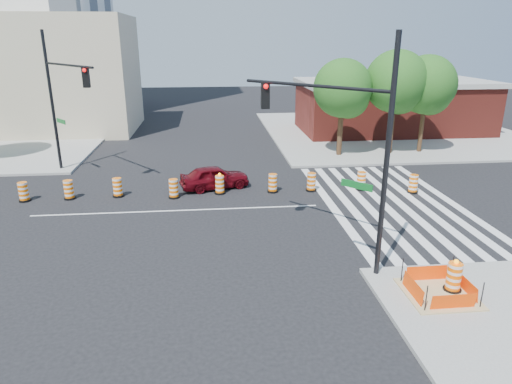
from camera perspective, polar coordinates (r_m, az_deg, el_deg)
The scene contains 23 objects.
ground at distance 22.92m, azimuth -9.82°, elevation -2.31°, with size 120.00×120.00×0.00m, color black.
sidewalk_ne at distance 43.36m, azimuth 16.39°, elevation 7.29°, with size 22.00×22.00×0.15m, color gray.
crosswalk_east at distance 24.66m, azimuth 16.46°, elevation -1.28°, with size 6.75×13.50×0.01m.
lane_centerline at distance 22.92m, azimuth -9.82°, elevation -2.29°, with size 14.00×0.12×0.01m, color silver.
excavation_pit at distance 16.39m, azimuth 21.85°, elevation -11.58°, with size 2.20×2.20×0.90m.
brick_storefront at distance 43.00m, azimuth 16.66°, elevation 10.21°, with size 16.50×8.50×4.60m.
beige_midrise at distance 45.59m, azimuth -24.10°, elevation 13.25°, with size 14.00×10.00×10.00m, color #C3B895.
red_coupe at distance 25.85m, azimuth -5.19°, elevation 1.88°, with size 1.56×3.87×1.32m, color #55070F.
signal_pole_se at distance 16.22m, azimuth 10.78°, elevation 7.41°, with size 4.33×4.64×8.21m.
signal_pole_nw at distance 29.47m, azimuth -23.15°, elevation 11.52°, with size 3.99×5.16×8.44m.
pit_drum at distance 16.57m, azimuth 23.48°, elevation -9.84°, with size 0.59×0.59×1.16m.
tree_north_c at distance 32.73m, azimuth 10.82°, elevation 12.23°, with size 4.05×4.03×6.84m.
tree_north_d at distance 34.15m, azimuth 17.13°, elevation 12.65°, with size 4.36×4.36×7.41m.
tree_north_e at distance 35.26m, azimuth 20.54°, elevation 12.08°, with size 4.15×4.15×7.05m.
median_drum_1 at distance 26.64m, azimuth -27.05°, elevation -0.05°, with size 0.60×0.60×1.02m.
median_drum_2 at distance 26.01m, azimuth -22.36°, elevation 0.19°, with size 0.60×0.60×1.02m.
median_drum_3 at distance 25.53m, azimuth -16.91°, elevation 0.48°, with size 0.60×0.60×1.02m.
median_drum_4 at distance 24.63m, azimuth -10.25°, elevation 0.35°, with size 0.60×0.60×1.02m.
median_drum_5 at distance 24.96m, azimuth -4.55°, elevation 0.87°, with size 0.60×0.60×1.18m.
median_drum_6 at distance 25.17m, azimuth 2.11°, elevation 1.05°, with size 0.60×0.60×1.02m.
median_drum_7 at distance 25.54m, azimuth 6.93°, elevation 1.18°, with size 0.60×0.60×1.02m.
median_drum_8 at distance 26.21m, azimuth 13.02°, elevation 1.29°, with size 0.60×0.60×1.02m.
median_drum_9 at distance 26.48m, azimuth 19.06°, elevation 0.90°, with size 0.60×0.60×1.02m.
Camera 1 is at (1.70, -21.37, 8.13)m, focal length 32.00 mm.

